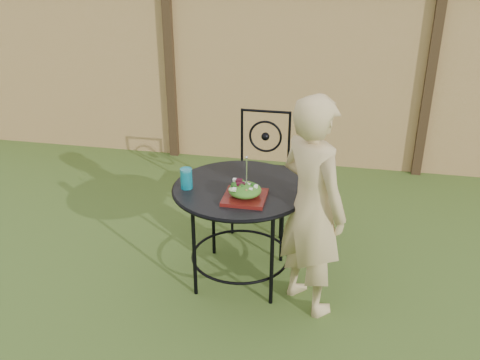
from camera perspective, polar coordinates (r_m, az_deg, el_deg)
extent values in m
plane|color=#254315|center=(3.93, 1.76, -10.52)|extent=(60.00, 60.00, 0.00)
cube|color=tan|center=(5.55, 5.83, 10.55)|extent=(8.00, 0.05, 1.80)
cube|color=black|center=(5.76, -7.43, 11.52)|extent=(0.09, 0.09, 1.90)
cube|color=black|center=(5.52, 19.52, 9.70)|extent=(0.09, 0.09, 1.90)
cylinder|color=black|center=(3.59, 0.04, -0.86)|extent=(0.90, 0.90, 0.02)
torus|color=black|center=(3.59, 0.04, -0.94)|extent=(0.92, 0.92, 0.02)
torus|color=black|center=(3.86, 0.04, -8.01)|extent=(0.70, 0.70, 0.02)
cylinder|color=black|center=(3.95, 4.52, -4.26)|extent=(0.03, 0.03, 0.71)
cylinder|color=black|center=(4.04, -2.87, -3.55)|extent=(0.03, 0.03, 0.71)
cylinder|color=black|center=(3.60, -4.91, -7.47)|extent=(0.03, 0.03, 0.71)
cylinder|color=black|center=(3.51, 3.42, -8.39)|extent=(0.03, 0.03, 0.71)
cube|color=black|center=(4.40, 2.23, 0.42)|extent=(0.46, 0.46, 0.03)
cylinder|color=black|center=(4.41, 2.79, 7.33)|extent=(0.42, 0.02, 0.02)
torus|color=black|center=(4.49, 2.73, 4.66)|extent=(0.28, 0.02, 0.28)
cylinder|color=black|center=(4.36, -0.85, -3.20)|extent=(0.02, 0.02, 0.44)
cylinder|color=black|center=(4.30, 4.38, -3.70)|extent=(0.02, 0.02, 0.44)
cylinder|color=black|center=(4.71, 0.18, -0.93)|extent=(0.02, 0.02, 0.44)
cylinder|color=black|center=(4.65, 5.02, -1.36)|extent=(0.02, 0.02, 0.44)
cylinder|color=black|center=(4.53, 0.21, 4.60)|extent=(0.02, 0.02, 0.50)
cylinder|color=black|center=(4.47, 5.26, 4.22)|extent=(0.02, 0.02, 0.50)
imported|color=tan|center=(3.36, 7.69, -2.84)|extent=(0.62, 0.62, 1.45)
cube|color=#470A0E|center=(3.42, 0.53, -1.86)|extent=(0.27, 0.27, 0.02)
ellipsoid|color=#235614|center=(3.40, 0.53, -1.08)|extent=(0.21, 0.21, 0.08)
cylinder|color=silver|center=(3.34, 0.71, 0.91)|extent=(0.01, 0.01, 0.18)
cylinder|color=#0C788C|center=(3.56, -5.74, 0.17)|extent=(0.08, 0.08, 0.14)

